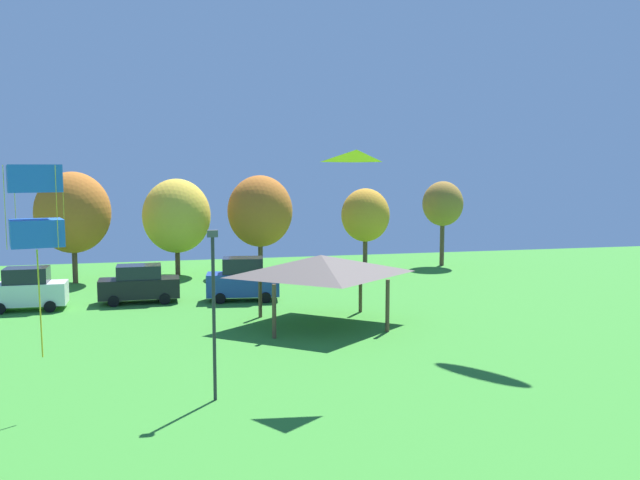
% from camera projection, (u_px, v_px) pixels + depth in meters
% --- Properties ---
extents(kite_flying_0, '(1.81, 1.30, 0.46)m').
position_uv_depth(kite_flying_0, '(356.00, 166.00, 24.37)').
color(kite_flying_0, yellow).
extents(kite_flying_5, '(1.91, 1.92, 6.27)m').
position_uv_depth(kite_flying_5, '(35.00, 206.00, 21.76)').
color(kite_flying_5, blue).
extents(parked_car_leftmost, '(4.23, 1.99, 2.44)m').
position_uv_depth(parked_car_leftmost, '(27.00, 289.00, 38.21)').
color(parked_car_leftmost, silver).
rests_on(parked_car_leftmost, ground).
extents(parked_car_second_from_left, '(4.68, 2.01, 2.28)m').
position_uv_depth(parked_car_second_from_left, '(139.00, 284.00, 40.29)').
color(parked_car_second_from_left, black).
rests_on(parked_car_second_from_left, ground).
extents(parked_car_third_from_left, '(4.53, 2.36, 2.63)m').
position_uv_depth(parked_car_third_from_left, '(243.00, 280.00, 40.95)').
color(parked_car_third_from_left, '#234299').
rests_on(parked_car_third_from_left, ground).
extents(park_pavilion, '(7.29, 6.00, 3.60)m').
position_uv_depth(park_pavilion, '(321.00, 265.00, 34.62)').
color(park_pavilion, brown).
rests_on(park_pavilion, ground).
extents(light_post_1, '(0.36, 0.20, 5.96)m').
position_uv_depth(light_post_1, '(214.00, 305.00, 23.22)').
color(light_post_1, '#2D2D33').
rests_on(light_post_1, ground).
extents(treeline_tree_2, '(5.12, 5.12, 7.75)m').
position_uv_depth(treeline_tree_2, '(73.00, 213.00, 46.71)').
color(treeline_tree_2, brown).
rests_on(treeline_tree_2, ground).
extents(treeline_tree_3, '(4.99, 4.99, 7.21)m').
position_uv_depth(treeline_tree_3, '(177.00, 216.00, 50.05)').
color(treeline_tree_3, brown).
rests_on(treeline_tree_3, ground).
extents(treeline_tree_4, '(4.88, 4.88, 7.44)m').
position_uv_depth(treeline_tree_4, '(260.00, 211.00, 50.87)').
color(treeline_tree_4, brown).
rests_on(treeline_tree_4, ground).
extents(treeline_tree_5, '(3.78, 3.78, 6.40)m').
position_uv_depth(treeline_tree_5, '(365.00, 215.00, 52.77)').
color(treeline_tree_5, brown).
rests_on(treeline_tree_5, ground).
extents(treeline_tree_6, '(3.31, 3.31, 6.90)m').
position_uv_depth(treeline_tree_6, '(443.00, 204.00, 55.10)').
color(treeline_tree_6, brown).
rests_on(treeline_tree_6, ground).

